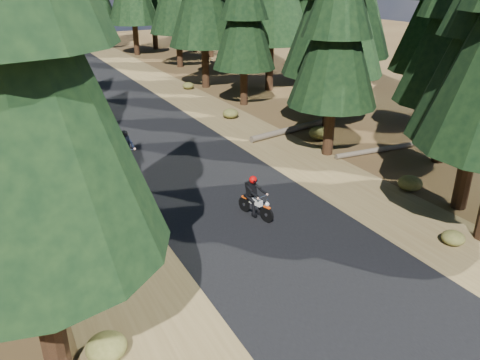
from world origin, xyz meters
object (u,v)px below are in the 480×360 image
(log_far, at_px, (376,150))
(rider_lead, at_px, (256,204))
(rider_follow, at_px, (127,157))
(log_near, at_px, (295,128))

(log_far, relative_size, rider_lead, 2.57)
(log_far, distance_m, rider_follow, 11.00)
(log_far, bearing_deg, log_near, 112.92)
(log_far, bearing_deg, rider_lead, -155.80)
(rider_follow, bearing_deg, log_far, 163.87)
(log_far, distance_m, rider_lead, 8.38)
(log_near, bearing_deg, rider_lead, -142.18)
(log_near, height_order, rider_follow, rider_follow)
(log_near, distance_m, rider_lead, 9.66)
(rider_lead, distance_m, rider_follow, 6.59)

